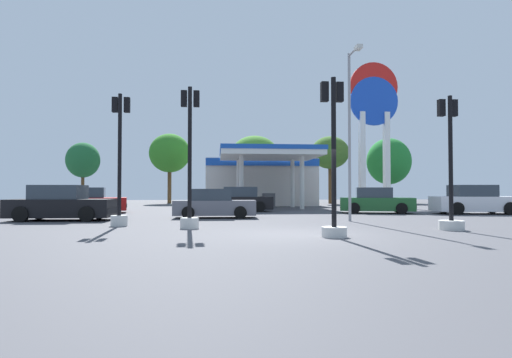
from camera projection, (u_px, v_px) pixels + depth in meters
ground_plane at (300, 234)px, 12.82m from camera, size 90.00×90.00×0.00m
gas_station at (260, 180)px, 37.25m from camera, size 9.38×13.90×4.36m
station_pole_sign at (374, 116)px, 33.06m from camera, size 3.82×0.56×11.35m
car_0 at (376, 201)px, 24.52m from camera, size 4.46×2.81×1.48m
car_1 at (238, 200)px, 26.26m from camera, size 4.28×1.97×1.53m
car_2 at (89, 201)px, 24.57m from camera, size 4.40×2.47×1.49m
car_3 at (215, 205)px, 20.36m from camera, size 3.95×1.89×1.39m
car_4 at (62, 204)px, 18.57m from camera, size 4.39×2.08×1.56m
car_5 at (475, 201)px, 23.72m from camera, size 4.72×2.49×1.62m
traffic_signal_0 at (333, 178)px, 12.08m from camera, size 0.72×0.72×4.57m
traffic_signal_1 at (190, 175)px, 14.80m from camera, size 0.65×0.68×4.96m
traffic_signal_2 at (450, 187)px, 14.22m from camera, size 0.81×0.81×4.52m
traffic_signal_3 at (120, 175)px, 15.77m from camera, size 0.65×0.66×4.94m
tree_0 at (83, 160)px, 41.71m from camera, size 3.24×3.24×6.02m
tree_1 at (170, 153)px, 42.50m from camera, size 4.08×4.08×7.00m
tree_2 at (255, 156)px, 40.77m from camera, size 4.66×4.66×6.57m
tree_3 at (330, 153)px, 41.59m from camera, size 3.73×3.73×6.62m
tree_4 at (389, 161)px, 43.78m from camera, size 4.51×4.51×6.70m
corner_streetlamp at (351, 120)px, 17.99m from camera, size 0.24×1.48×7.25m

